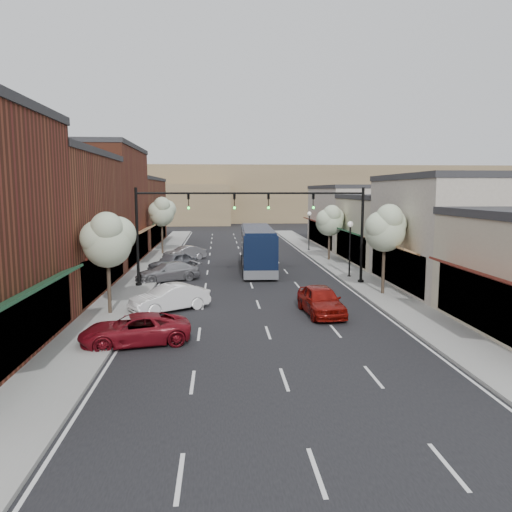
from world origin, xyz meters
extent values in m
plane|color=black|center=(0.00, 0.00, 0.00)|extent=(160.00, 160.00, 0.00)
cube|color=gray|center=(-8.40, 18.50, 0.07)|extent=(2.80, 73.00, 0.15)
cube|color=gray|center=(8.40, 18.50, 0.07)|extent=(2.80, 73.00, 0.15)
cube|color=gray|center=(-7.00, 18.50, 0.07)|extent=(0.25, 73.00, 0.17)
cube|color=gray|center=(7.00, 18.50, 0.07)|extent=(0.25, 73.00, 0.17)
cube|color=black|center=(-10.10, -8.00, 1.60)|extent=(0.60, 11.90, 2.60)
cube|color=#173923|center=(-9.30, -8.00, 3.10)|extent=(1.07, 9.80, 0.49)
cube|color=brown|center=(-14.30, 6.00, 4.50)|extent=(9.00, 14.00, 9.00)
cube|color=#2D2D30|center=(-14.30, 6.00, 9.20)|extent=(9.20, 14.10, 0.40)
cube|color=black|center=(-10.10, 6.00, 1.60)|extent=(0.60, 11.90, 2.60)
cube|color=#4F1912|center=(-9.30, 6.00, 3.10)|extent=(1.07, 9.80, 0.49)
cube|color=brown|center=(-14.30, 20.00, 5.25)|extent=(9.00, 14.00, 10.50)
cube|color=#2D2D30|center=(-14.30, 20.00, 10.70)|extent=(9.20, 14.10, 0.40)
cube|color=black|center=(-10.10, 20.00, 1.60)|extent=(0.60, 11.90, 2.60)
cube|color=#9E7348|center=(-9.30, 20.00, 3.10)|extent=(1.07, 9.80, 0.49)
cube|color=brown|center=(-14.30, 36.00, 4.00)|extent=(9.00, 18.00, 8.00)
cube|color=#2D2D30|center=(-14.30, 36.00, 8.20)|extent=(9.20, 18.10, 0.40)
cube|color=black|center=(-10.10, 36.00, 1.60)|extent=(0.60, 15.30, 2.60)
cube|color=#173923|center=(-9.30, 36.00, 3.10)|extent=(1.07, 12.60, 0.49)
cube|color=black|center=(10.10, -6.00, 1.60)|extent=(0.60, 10.20, 2.60)
cube|color=#4F1912|center=(9.30, -6.00, 3.10)|extent=(1.07, 8.40, 0.49)
cube|color=#BEB2A3|center=(13.80, 6.00, 3.75)|extent=(8.00, 12.00, 7.50)
cube|color=#2D2D30|center=(13.80, 6.00, 7.70)|extent=(8.20, 12.10, 0.40)
cube|color=black|center=(10.10, 6.00, 1.60)|extent=(0.60, 10.20, 2.60)
cube|color=#9E7348|center=(9.30, 6.00, 3.10)|extent=(1.07, 8.40, 0.49)
cube|color=#C1B89A|center=(13.80, 18.00, 3.00)|extent=(8.00, 12.00, 6.00)
cube|color=#2D2D30|center=(13.80, 18.00, 6.20)|extent=(8.20, 12.10, 0.40)
cube|color=black|center=(10.10, 18.00, 1.60)|extent=(0.60, 10.20, 2.60)
cube|color=#173923|center=(9.30, 18.00, 3.10)|extent=(1.07, 8.40, 0.49)
cube|color=#BEB2A3|center=(13.80, 32.00, 3.50)|extent=(8.00, 16.00, 7.00)
cube|color=#2D2D30|center=(13.80, 32.00, 7.20)|extent=(8.20, 16.10, 0.40)
cube|color=black|center=(10.10, 32.00, 1.60)|extent=(0.60, 13.60, 2.60)
cube|color=#4F1912|center=(9.30, 32.00, 3.10)|extent=(1.07, 11.20, 0.49)
cube|color=#7A6647|center=(0.00, 90.00, 6.00)|extent=(120.00, 30.00, 12.00)
cube|color=#7A6647|center=(-25.00, 78.00, 4.00)|extent=(50.00, 20.00, 8.00)
cylinder|color=black|center=(8.00, 8.00, 0.15)|extent=(0.44, 0.44, 0.30)
cylinder|color=black|center=(8.00, 8.00, 3.50)|extent=(0.20, 0.20, 7.00)
cylinder|color=black|center=(4.00, 8.00, 6.60)|extent=(8.00, 0.14, 0.14)
imported|color=black|center=(4.40, 8.00, 6.00)|extent=(0.18, 0.46, 1.10)
sphere|color=#19E533|center=(4.40, 7.88, 5.58)|extent=(0.18, 0.18, 0.18)
imported|color=black|center=(1.20, 8.00, 6.00)|extent=(0.18, 0.46, 1.10)
sphere|color=#19E533|center=(1.20, 7.88, 5.58)|extent=(0.18, 0.18, 0.18)
cylinder|color=black|center=(-8.00, 8.00, 0.15)|extent=(0.44, 0.44, 0.30)
cylinder|color=black|center=(-8.00, 8.00, 3.50)|extent=(0.20, 0.20, 7.00)
cylinder|color=black|center=(-4.00, 8.00, 6.60)|extent=(8.00, 0.14, 0.14)
imported|color=black|center=(-4.40, 8.00, 6.00)|extent=(0.18, 0.46, 1.10)
sphere|color=#19E533|center=(-4.40, 7.88, 5.58)|extent=(0.18, 0.18, 0.18)
imported|color=black|center=(-1.20, 8.00, 6.00)|extent=(0.18, 0.46, 1.10)
sphere|color=#19E533|center=(-1.20, 7.88, 5.58)|extent=(0.18, 0.18, 0.18)
cylinder|color=#47382B|center=(8.30, 4.00, 1.86)|extent=(0.20, 0.20, 3.71)
sphere|color=#B1CB9C|center=(8.30, 4.00, 4.18)|extent=(2.60, 2.60, 2.60)
sphere|color=#B1CB9C|center=(8.80, 4.30, 4.64)|extent=(2.00, 2.00, 2.00)
sphere|color=#B1CB9C|center=(7.90, 3.70, 4.52)|extent=(1.90, 1.90, 1.90)
sphere|color=#B1CB9C|center=(8.40, 3.50, 5.10)|extent=(1.70, 1.70, 1.70)
cylinder|color=#47382B|center=(8.30, 20.00, 1.66)|extent=(0.20, 0.20, 3.33)
sphere|color=#B1CB9C|center=(8.30, 20.00, 3.74)|extent=(2.60, 2.60, 2.60)
sphere|color=#B1CB9C|center=(8.80, 20.30, 4.16)|extent=(2.00, 2.00, 2.00)
sphere|color=#B1CB9C|center=(7.90, 19.70, 4.06)|extent=(1.90, 1.90, 1.90)
sphere|color=#B1CB9C|center=(8.40, 19.50, 4.58)|extent=(1.70, 1.70, 1.70)
cylinder|color=#47382B|center=(-8.30, 0.00, 1.76)|extent=(0.20, 0.20, 3.52)
sphere|color=#B1CB9C|center=(-8.30, 0.00, 3.96)|extent=(2.60, 2.60, 2.60)
sphere|color=#B1CB9C|center=(-7.80, 0.30, 4.40)|extent=(2.00, 2.00, 2.00)
sphere|color=#B1CB9C|center=(-8.70, -0.30, 4.29)|extent=(1.90, 1.90, 1.90)
sphere|color=#B1CB9C|center=(-8.20, -0.50, 4.84)|extent=(1.70, 1.70, 1.70)
cylinder|color=#47382B|center=(-8.30, 26.00, 1.92)|extent=(0.20, 0.20, 3.84)
sphere|color=#B1CB9C|center=(-8.30, 26.00, 4.32)|extent=(2.60, 2.60, 2.60)
sphere|color=#B1CB9C|center=(-7.80, 26.30, 4.80)|extent=(2.00, 2.00, 2.00)
sphere|color=#B1CB9C|center=(-8.70, 25.70, 4.68)|extent=(1.90, 1.90, 1.90)
sphere|color=#B1CB9C|center=(-8.20, 25.50, 5.28)|extent=(1.70, 1.70, 1.70)
cylinder|color=black|center=(7.80, 10.50, 0.10)|extent=(0.28, 0.28, 0.20)
cylinder|color=black|center=(7.80, 10.50, 2.00)|extent=(0.12, 0.12, 4.00)
sphere|color=white|center=(7.80, 10.50, 4.22)|extent=(0.44, 0.44, 0.44)
cylinder|color=black|center=(7.80, 28.00, 0.10)|extent=(0.28, 0.28, 0.20)
cylinder|color=black|center=(7.80, 28.00, 2.00)|extent=(0.12, 0.12, 4.00)
sphere|color=white|center=(7.80, 28.00, 4.22)|extent=(0.44, 0.44, 0.44)
cube|color=black|center=(0.97, 15.11, 1.96)|extent=(2.94, 11.98, 3.02)
cube|color=#595B60|center=(0.97, 15.11, 0.55)|extent=(2.96, 12.00, 0.69)
cube|color=black|center=(0.97, 15.11, 2.38)|extent=(2.97, 11.03, 1.09)
cube|color=black|center=(0.97, 15.11, 3.52)|extent=(2.72, 11.50, 0.25)
cube|color=black|center=(0.79, 9.21, 2.58)|extent=(2.07, 0.14, 1.19)
cylinder|color=black|center=(-0.33, 10.98, 0.52)|extent=(0.35, 1.04, 1.03)
cylinder|color=black|center=(2.01, 10.91, 0.52)|extent=(0.35, 1.04, 1.03)
cylinder|color=black|center=(-0.08, 18.91, 0.52)|extent=(0.35, 1.04, 1.03)
cylinder|color=black|center=(2.26, 18.84, 0.52)|extent=(0.35, 1.04, 1.03)
cylinder|color=black|center=(-0.13, 17.52, 0.52)|extent=(0.35, 1.04, 1.03)
cylinder|color=black|center=(2.21, 17.45, 0.52)|extent=(0.35, 1.04, 1.03)
imported|color=maroon|center=(3.25, -0.69, 0.80)|extent=(2.25, 4.85, 1.61)
imported|color=maroon|center=(-6.07, -5.35, 0.67)|extent=(5.21, 3.24, 1.35)
imported|color=white|center=(-5.13, 0.81, 0.75)|extent=(4.66, 3.79, 1.49)
imported|color=#939398|center=(-6.20, 10.31, 0.71)|extent=(5.25, 3.84, 1.41)
imported|color=slate|center=(-6.20, 14.90, 0.80)|extent=(4.39, 4.89, 1.61)
imported|color=gray|center=(-5.67, 21.74, 0.69)|extent=(4.33, 3.34, 1.37)
camera|label=1|loc=(-2.31, -27.18, 6.80)|focal=35.00mm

